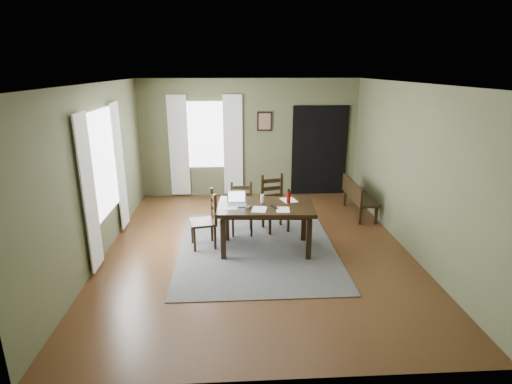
{
  "coord_description": "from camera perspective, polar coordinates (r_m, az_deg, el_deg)",
  "views": [
    {
      "loc": [
        -0.37,
        -6.16,
        2.93
      ],
      "look_at": [
        0.0,
        0.3,
        0.9
      ],
      "focal_mm": 28.0,
      "sensor_mm": 36.0,
      "label": 1
    }
  ],
  "objects": [
    {
      "name": "tv_remote",
      "position": [
        6.38,
        2.63,
        -2.13
      ],
      "size": [
        0.11,
        0.18,
        0.02
      ],
      "primitive_type": "cube",
      "rotation": [
        0.0,
        0.0,
        0.37
      ],
      "color": "black",
      "rests_on": "dining_table"
    },
    {
      "name": "curtain_left_far",
      "position": [
        7.67,
        -18.87,
        3.43
      ],
      "size": [
        0.03,
        0.48,
        2.3
      ],
      "color": "silver",
      "rests_on": "ground"
    },
    {
      "name": "paper_a",
      "position": [
        6.42,
        -3.7,
        -2.09
      ],
      "size": [
        0.24,
        0.31,
        0.0
      ],
      "primitive_type": "cube",
      "rotation": [
        0.0,
        0.0,
        0.07
      ],
      "color": "white",
      "rests_on": "dining_table"
    },
    {
      "name": "curtain_back_left",
      "position": [
        9.35,
        -10.98,
        6.43
      ],
      "size": [
        0.44,
        0.03,
        2.3
      ],
      "color": "silver",
      "rests_on": "ground"
    },
    {
      "name": "ground",
      "position": [
        6.84,
        0.15,
        -8.01
      ],
      "size": [
        5.0,
        6.0,
        0.01
      ],
      "color": "#492C16"
    },
    {
      "name": "chair_end",
      "position": [
        6.76,
        -7.15,
        -4.03
      ],
      "size": [
        0.5,
        0.5,
        0.96
      ],
      "rotation": [
        0.0,
        0.0,
        -1.37
      ],
      "color": "black",
      "rests_on": "rug"
    },
    {
      "name": "chair_back_right",
      "position": [
        7.43,
        2.66,
        -1.67
      ],
      "size": [
        0.55,
        0.55,
        1.02
      ],
      "rotation": [
        0.0,
        0.0,
        0.28
      ],
      "color": "black",
      "rests_on": "rug"
    },
    {
      "name": "drinking_glass",
      "position": [
        6.6,
        0.91,
        -0.92
      ],
      "size": [
        0.08,
        0.08,
        0.13
      ],
      "primitive_type": "cylinder",
      "rotation": [
        0.0,
        0.0,
        -0.36
      ],
      "color": "silver",
      "rests_on": "dining_table"
    },
    {
      "name": "room_shell",
      "position": [
        6.28,
        0.16,
        7.06
      ],
      "size": [
        5.02,
        6.02,
        2.71
      ],
      "color": "#555A3A",
      "rests_on": "ground"
    },
    {
      "name": "paper_d",
      "position": [
        6.74,
        4.72,
        -1.16
      ],
      "size": [
        0.3,
        0.35,
        0.0
      ],
      "primitive_type": "cube",
      "rotation": [
        0.0,
        0.0,
        0.27
      ],
      "color": "white",
      "rests_on": "dining_table"
    },
    {
      "name": "window_back",
      "position": [
        9.27,
        -7.21,
        8.09
      ],
      "size": [
        1.0,
        0.01,
        1.5
      ],
      "color": "white",
      "rests_on": "ground"
    },
    {
      "name": "curtain_left_near",
      "position": [
        6.16,
        -22.74,
        -0.29
      ],
      "size": [
        0.03,
        0.48,
        2.3
      ],
      "color": "silver",
      "rests_on": "ground"
    },
    {
      "name": "paper_e",
      "position": [
        6.29,
        0.47,
        -2.5
      ],
      "size": [
        0.27,
        0.32,
        0.0
      ],
      "primitive_type": "cube",
      "rotation": [
        0.0,
        0.0,
        -0.18
      ],
      "color": "white",
      "rests_on": "dining_table"
    },
    {
      "name": "computer_mouse",
      "position": [
        6.33,
        -1.17,
        -2.21
      ],
      "size": [
        0.09,
        0.11,
        0.03
      ],
      "primitive_type": "cube",
      "rotation": [
        0.0,
        0.0,
        -0.33
      ],
      "color": "#3F3F42",
      "rests_on": "dining_table"
    },
    {
      "name": "curtain_back_right",
      "position": [
        9.27,
        -3.31,
        6.62
      ],
      "size": [
        0.44,
        0.03,
        2.3
      ],
      "color": "silver",
      "rests_on": "ground"
    },
    {
      "name": "framed_picture",
      "position": [
        9.24,
        1.24,
        10.07
      ],
      "size": [
        0.34,
        0.03,
        0.44
      ],
      "color": "black",
      "rests_on": "ground"
    },
    {
      "name": "rug",
      "position": [
        6.83,
        0.15,
        -7.93
      ],
      "size": [
        2.6,
        3.2,
        0.01
      ],
      "color": "#474747",
      "rests_on": "ground"
    },
    {
      "name": "laptop",
      "position": [
        6.52,
        -2.78,
        -1.27
      ],
      "size": [
        0.31,
        0.25,
        0.21
      ],
      "rotation": [
        0.0,
        0.0,
        0.0
      ],
      "color": "#B7B7BC",
      "rests_on": "dining_table"
    },
    {
      "name": "doorway_back",
      "position": [
        9.54,
        9.05,
        5.83
      ],
      "size": [
        1.3,
        0.03,
        2.1
      ],
      "color": "black",
      "rests_on": "ground"
    },
    {
      "name": "paper_b",
      "position": [
        6.29,
        3.85,
        -2.53
      ],
      "size": [
        0.23,
        0.29,
        0.0
      ],
      "primitive_type": "cube",
      "rotation": [
        0.0,
        0.0,
        -0.08
      ],
      "color": "white",
      "rests_on": "dining_table"
    },
    {
      "name": "chair_back_left",
      "position": [
        7.28,
        -2.05,
        -2.45
      ],
      "size": [
        0.41,
        0.41,
        0.93
      ],
      "rotation": [
        0.0,
        0.0,
        0.0
      ],
      "color": "black",
      "rests_on": "rug"
    },
    {
      "name": "window_left",
      "position": [
        6.86,
        -21.06,
        3.78
      ],
      "size": [
        0.01,
        1.3,
        1.7
      ],
      "color": "white",
      "rests_on": "ground"
    },
    {
      "name": "dining_table",
      "position": [
        6.52,
        1.4,
        -2.66
      ],
      "size": [
        1.61,
        1.03,
        0.78
      ],
      "rotation": [
        0.0,
        0.0,
        -0.06
      ],
      "color": "black",
      "rests_on": "rug"
    },
    {
      "name": "bench",
      "position": [
        8.45,
        14.27,
        -0.35
      ],
      "size": [
        0.41,
        1.28,
        0.72
      ],
      "rotation": [
        0.0,
        0.0,
        1.57
      ],
      "color": "black",
      "rests_on": "ground"
    },
    {
      "name": "water_bottle",
      "position": [
        6.58,
        4.67,
        -0.65
      ],
      "size": [
        0.08,
        0.08,
        0.24
      ],
      "rotation": [
        0.0,
        0.0,
        -0.23
      ],
      "color": "#AC130D",
      "rests_on": "dining_table"
    }
  ]
}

